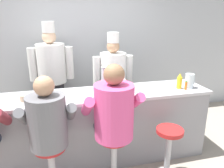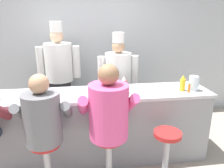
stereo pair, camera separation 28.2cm
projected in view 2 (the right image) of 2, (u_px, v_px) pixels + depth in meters
The scene contains 14 objects.
wall_back at pixel (91, 49), 4.11m from camera, with size 10.00×0.06×2.70m.
diner_counter at pixel (97, 126), 3.01m from camera, with size 3.05×0.63×0.99m.
ketchup_bottle_red at pixel (124, 85), 2.82m from camera, with size 0.07×0.07×0.23m.
mustard_bottle_yellow at pixel (183, 84), 2.91m from camera, with size 0.07×0.07×0.22m.
hot_sauce_bottle_orange at pixel (189, 88), 2.86m from camera, with size 0.03×0.03×0.12m.
water_pitcher_clear at pixel (193, 83), 2.92m from camera, with size 0.14×0.12×0.20m.
breakfast_plate at pixel (102, 96), 2.71m from camera, with size 0.23×0.23×0.05m.
coffee_mug_tan at pixel (26, 95), 2.67m from camera, with size 0.13×0.09×0.08m.
cup_stack_steel at pixel (105, 79), 2.84m from camera, with size 0.09×0.09×0.34m.
diner_seated_grey at pixel (43, 121), 2.30m from camera, with size 0.59×0.58×1.41m.
diner_seated_pink at pixel (108, 114), 2.39m from camera, with size 0.65×0.64×1.49m.
empty_stool_round at pixel (166, 148), 2.59m from camera, with size 0.32×0.32×0.66m.
cook_in_whites_near at pixel (59, 71), 3.79m from camera, with size 0.73×0.47×1.87m.
cook_in_whites_far at pixel (118, 80), 3.61m from camera, with size 0.67×0.43×1.71m.
Camera 2 is at (-0.18, -2.38, 1.95)m, focal length 35.00 mm.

